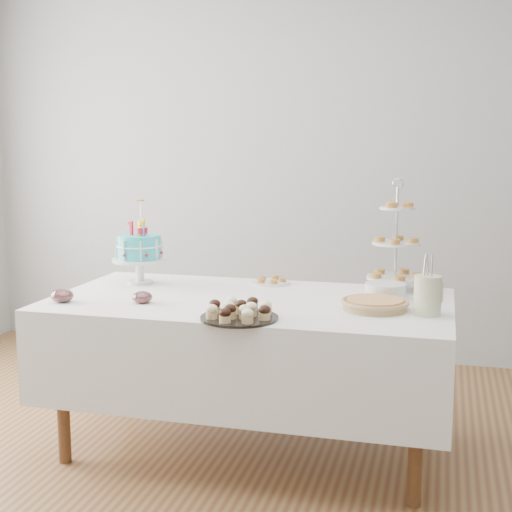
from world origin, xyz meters
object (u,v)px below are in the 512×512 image
(utensil_pitcher, at_px, (428,294))
(cupcake_tray, at_px, (239,310))
(table, at_px, (250,344))
(tiered_stand, at_px, (396,244))
(plate_stack, at_px, (385,291))
(birthday_cake, at_px, (140,261))
(pie, at_px, (375,304))
(pastry_plate, at_px, (271,281))
(jam_bowl_b, at_px, (142,297))
(jam_bowl_a, at_px, (62,296))

(utensil_pitcher, bearing_deg, cupcake_tray, -174.17)
(table, xyz_separation_m, utensil_pitcher, (0.84, -0.12, 0.32))
(cupcake_tray, height_order, utensil_pitcher, utensil_pitcher)
(tiered_stand, relative_size, utensil_pitcher, 2.15)
(plate_stack, bearing_deg, table, -165.31)
(birthday_cake, height_order, pie, birthday_cake)
(plate_stack, height_order, pastry_plate, plate_stack)
(table, bearing_deg, jam_bowl_b, -154.78)
(utensil_pitcher, bearing_deg, birthday_cake, 153.28)
(tiered_stand, xyz_separation_m, utensil_pitcher, (0.18, -0.52, -0.14))
(cupcake_tray, distance_m, jam_bowl_b, 0.56)
(pie, bearing_deg, pastry_plate, 141.73)
(cupcake_tray, height_order, pie, cupcake_tray)
(cupcake_tray, xyz_separation_m, utensil_pitcher, (0.78, 0.28, 0.06))
(birthday_cake, height_order, jam_bowl_a, birthday_cake)
(birthday_cake, distance_m, plate_stack, 1.31)
(cupcake_tray, bearing_deg, plate_stack, 44.81)
(pastry_plate, bearing_deg, birthday_cake, -164.97)
(birthday_cake, bearing_deg, table, -0.78)
(pie, relative_size, jam_bowl_b, 3.21)
(tiered_stand, height_order, jam_bowl_b, tiered_stand)
(cupcake_tray, bearing_deg, utensil_pitcher, 20.14)
(pie, relative_size, jam_bowl_a, 2.87)
(pastry_plate, height_order, jam_bowl_b, jam_bowl_b)
(birthday_cake, bearing_deg, cupcake_tray, -22.85)
(plate_stack, height_order, jam_bowl_a, plate_stack)
(plate_stack, relative_size, jam_bowl_b, 2.06)
(pie, distance_m, tiered_stand, 0.52)
(birthday_cake, relative_size, plate_stack, 2.26)
(cupcake_tray, relative_size, pastry_plate, 1.58)
(utensil_pitcher, bearing_deg, jam_bowl_b, 170.24)
(cupcake_tray, bearing_deg, jam_bowl_b, 161.18)
(birthday_cake, xyz_separation_m, pastry_plate, (0.68, 0.18, -0.11))
(pastry_plate, distance_m, jam_bowl_a, 1.10)
(birthday_cake, relative_size, jam_bowl_b, 4.66)
(birthday_cake, distance_m, pastry_plate, 0.71)
(pastry_plate, bearing_deg, jam_bowl_b, -127.41)
(utensil_pitcher, bearing_deg, jam_bowl_a, 171.95)
(jam_bowl_a, distance_m, jam_bowl_b, 0.38)
(jam_bowl_b, bearing_deg, jam_bowl_a, -167.87)
(plate_stack, bearing_deg, utensil_pitcher, -53.75)
(utensil_pitcher, bearing_deg, plate_stack, 111.93)
(pie, bearing_deg, plate_stack, 83.96)
(table, bearing_deg, plate_stack, 14.69)
(table, height_order, pastry_plate, pastry_plate)
(table, relative_size, utensil_pitcher, 7.18)
(plate_stack, distance_m, jam_bowl_a, 1.55)
(pie, distance_m, jam_bowl_b, 1.08)
(jam_bowl_b, bearing_deg, cupcake_tray, -18.82)
(cupcake_tray, height_order, tiered_stand, tiered_stand)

